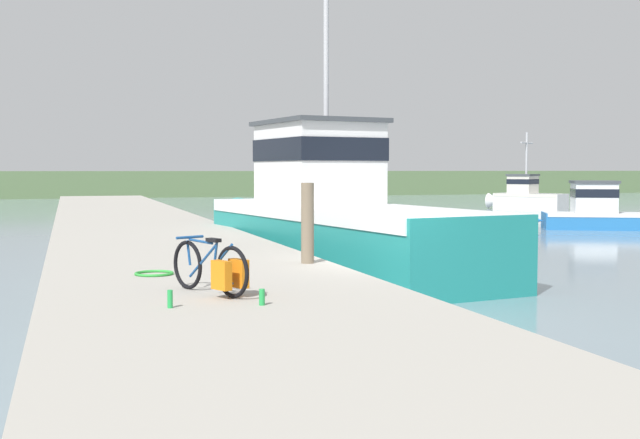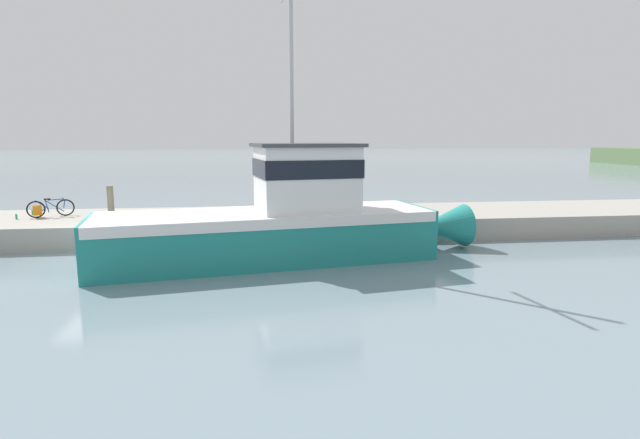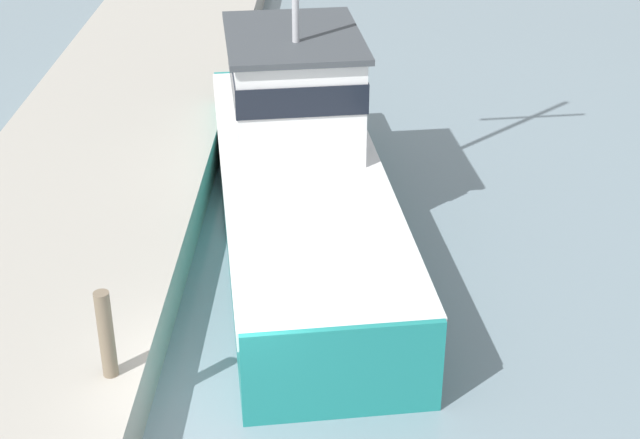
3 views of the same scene
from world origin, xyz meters
TOP-DOWN VIEW (x-y plane):
  - ground_plane at (0.00, 0.00)m, footprint 320.00×320.00m
  - dock_pier at (-3.68, 0.00)m, footprint 5.05×80.00m
  - far_shoreline at (30.00, 64.02)m, footprint 180.00×5.00m
  - fishing_boat_main at (0.91, 6.54)m, footprint 4.87×13.48m
  - boat_red_outer at (22.80, 31.97)m, footprint 4.11×5.12m
  - boat_orange_near at (16.54, 15.90)m, footprint 6.57×4.25m
  - bicycle_touring at (-3.87, -2.99)m, footprint 0.86×1.64m
  - mooring_post at (-1.63, 0.17)m, footprint 0.24×0.24m
  - hose_coil at (-4.46, -0.61)m, footprint 0.63×0.63m
  - water_bottle_on_curb at (-3.47, -4.00)m, footprint 0.07×0.07m
  - water_bottle_by_bike at (-4.60, -3.85)m, footprint 0.07×0.07m

SIDE VIEW (x-z plane):
  - ground_plane at x=0.00m, z-range 0.00..0.00m
  - dock_pier at x=-3.68m, z-range 0.00..0.91m
  - boat_orange_near at x=16.54m, z-range -0.31..1.82m
  - boat_red_outer at x=22.80m, z-range -1.62..3.40m
  - hose_coil at x=-4.46m, z-range 0.91..0.95m
  - water_bottle_on_curb at x=-3.47m, z-range 0.91..1.11m
  - water_bottle_by_bike at x=-4.60m, z-range 0.91..1.13m
  - far_shoreline at x=30.00m, z-range 0.00..2.46m
  - bicycle_touring at x=-3.87m, z-range 0.87..1.64m
  - fishing_boat_main at x=0.91m, z-range -3.78..6.61m
  - mooring_post at x=-1.63m, z-range 0.91..2.37m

